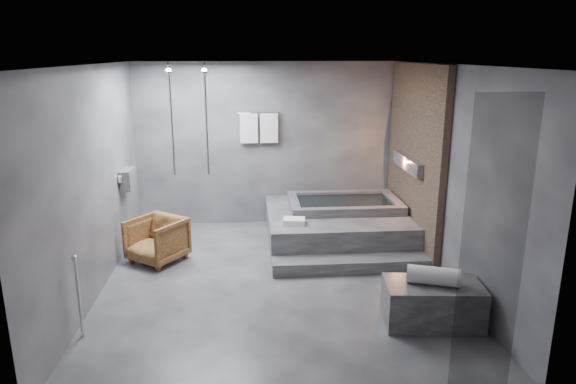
{
  "coord_description": "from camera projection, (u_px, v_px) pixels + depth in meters",
  "views": [
    {
      "loc": [
        -0.35,
        -6.26,
        2.94
      ],
      "look_at": [
        0.17,
        0.3,
        1.15
      ],
      "focal_mm": 32.0,
      "sensor_mm": 36.0,
      "label": 1
    }
  ],
  "objects": [
    {
      "name": "concrete_bench",
      "position": [
        432.0,
        303.0,
        5.71
      ],
      "size": [
        1.11,
        0.68,
        0.48
      ],
      "primitive_type": "cube",
      "rotation": [
        0.0,
        0.0,
        -0.1
      ],
      "color": "#2F2F31",
      "rests_on": "ground"
    },
    {
      "name": "driftwood_chair",
      "position": [
        157.0,
        240.0,
        7.41
      ],
      "size": [
        0.98,
        0.98,
        0.65
      ],
      "primitive_type": "imported",
      "rotation": [
        0.0,
        0.0,
        -0.64
      ],
      "color": "#442711",
      "rests_on": "ground"
    },
    {
      "name": "room",
      "position": [
        305.0,
        149.0,
        6.63
      ],
      "size": [
        5.0,
        5.04,
        2.82
      ],
      "color": "#2F2F31",
      "rests_on": "ground"
    },
    {
      "name": "deck_towel",
      "position": [
        294.0,
        221.0,
        7.54
      ],
      "size": [
        0.34,
        0.27,
        0.08
      ],
      "primitive_type": "cube",
      "rotation": [
        0.0,
        0.0,
        -0.13
      ],
      "color": "white",
      "rests_on": "tub_deck"
    },
    {
      "name": "tub_step",
      "position": [
        351.0,
        264.0,
        7.14
      ],
      "size": [
        2.2,
        0.36,
        0.18
      ],
      "primitive_type": "cube",
      "color": "#343436",
      "rests_on": "ground"
    },
    {
      "name": "rolled_towel",
      "position": [
        433.0,
        276.0,
        5.61
      ],
      "size": [
        0.6,
        0.38,
        0.2
      ],
      "primitive_type": "cylinder",
      "rotation": [
        0.0,
        1.57,
        -0.34
      ],
      "color": "white",
      "rests_on": "concrete_bench"
    },
    {
      "name": "tub_deck",
      "position": [
        337.0,
        226.0,
        8.23
      ],
      "size": [
        2.2,
        2.0,
        0.5
      ],
      "primitive_type": "cube",
      "color": "#343436",
      "rests_on": "ground"
    }
  ]
}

